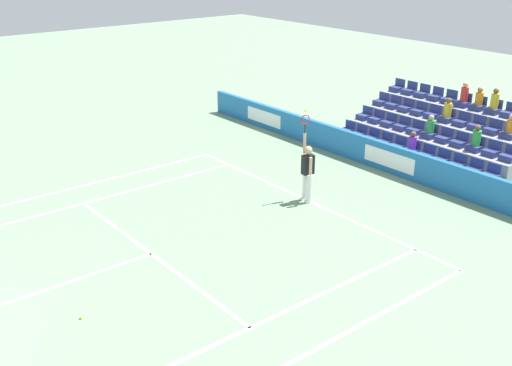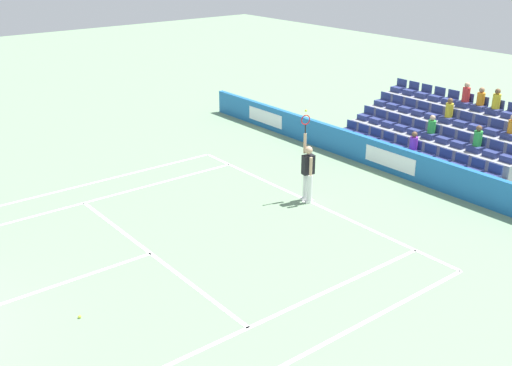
# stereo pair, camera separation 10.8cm
# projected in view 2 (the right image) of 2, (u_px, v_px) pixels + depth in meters

# --- Properties ---
(line_baseline) EXTENTS (10.97, 0.10, 0.01)m
(line_baseline) POSITION_uv_depth(u_px,v_px,m) (308.00, 200.00, 18.93)
(line_baseline) COLOR white
(line_baseline) RESTS_ON ground
(line_service) EXTENTS (8.23, 0.10, 0.01)m
(line_service) POSITION_uv_depth(u_px,v_px,m) (151.00, 253.00, 15.77)
(line_service) COLOR white
(line_service) RESTS_ON ground
(line_centre_service) EXTENTS (0.10, 6.40, 0.01)m
(line_centre_service) POSITION_uv_depth(u_px,v_px,m) (27.00, 295.00, 13.93)
(line_centre_service) COLOR white
(line_centre_service) RESTS_ON ground
(line_singles_sideline_left) EXTENTS (0.10, 11.89, 0.01)m
(line_singles_sideline_left) POSITION_uv_depth(u_px,v_px,m) (70.00, 207.00, 18.50)
(line_singles_sideline_left) COLOR white
(line_singles_sideline_left) RESTS_ON ground
(line_singles_sideline_right) EXTENTS (0.10, 11.89, 0.01)m
(line_singles_sideline_right) POSITION_uv_depth(u_px,v_px,m) (231.00, 336.00, 12.52)
(line_singles_sideline_right) COLOR white
(line_singles_sideline_right) RESTS_ON ground
(line_doubles_sideline_left) EXTENTS (0.10, 11.89, 0.01)m
(line_doubles_sideline_left) POSITION_uv_depth(u_px,v_px,m) (53.00, 193.00, 19.50)
(line_doubles_sideline_left) COLOR white
(line_doubles_sideline_left) RESTS_ON ground
(line_centre_mark) EXTENTS (0.10, 0.20, 0.01)m
(line_centre_mark) POSITION_uv_depth(u_px,v_px,m) (305.00, 201.00, 18.87)
(line_centre_mark) COLOR white
(line_centre_mark) RESTS_ON ground
(sponsor_barrier) EXTENTS (20.24, 0.22, 0.99)m
(sponsor_barrier) POSITION_uv_depth(u_px,v_px,m) (392.00, 159.00, 20.99)
(sponsor_barrier) COLOR #1E66AD
(sponsor_barrier) RESTS_ON ground
(tennis_player) EXTENTS (0.51, 0.39, 2.85)m
(tennis_player) POSITION_uv_depth(u_px,v_px,m) (308.00, 171.00, 18.53)
(tennis_player) COLOR white
(tennis_player) RESTS_ON ground
(stadium_stand) EXTENTS (6.82, 3.80, 2.61)m
(stadium_stand) POSITION_uv_depth(u_px,v_px,m) (445.00, 138.00, 22.61)
(stadium_stand) COLOR gray
(stadium_stand) RESTS_ON ground
(loose_tennis_ball) EXTENTS (0.07, 0.07, 0.07)m
(loose_tennis_ball) POSITION_uv_depth(u_px,v_px,m) (80.00, 317.00, 13.10)
(loose_tennis_ball) COLOR #D1E533
(loose_tennis_ball) RESTS_ON ground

